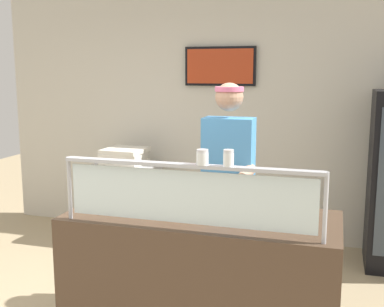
{
  "coord_description": "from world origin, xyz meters",
  "views": [
    {
      "loc": [
        1.64,
        -2.44,
        1.85
      ],
      "look_at": [
        0.78,
        0.4,
        1.33
      ],
      "focal_mm": 44.84,
      "sensor_mm": 36.0,
      "label": 1
    }
  ],
  "objects_px": {
    "worker_figure": "(229,182)",
    "pizza_tray": "(185,207)",
    "pizza_server": "(189,205)",
    "pizza_box_stack": "(124,157)",
    "parmesan_shaker": "(202,158)",
    "pepper_flake_shaker": "(229,159)"
  },
  "relations": [
    {
      "from": "pizza_box_stack",
      "to": "pizza_tray",
      "type": "bearing_deg",
      "value": -54.75
    },
    {
      "from": "worker_figure",
      "to": "pizza_box_stack",
      "type": "distance_m",
      "value": 1.84
    },
    {
      "from": "pizza_tray",
      "to": "pepper_flake_shaker",
      "type": "bearing_deg",
      "value": -45.98
    },
    {
      "from": "pizza_tray",
      "to": "parmesan_shaker",
      "type": "xyz_separation_m",
      "value": [
        0.22,
        -0.38,
        0.4
      ]
    },
    {
      "from": "pizza_server",
      "to": "pizza_box_stack",
      "type": "distance_m",
      "value": 2.22
    },
    {
      "from": "parmesan_shaker",
      "to": "pizza_box_stack",
      "type": "relative_size",
      "value": 0.19
    },
    {
      "from": "pizza_tray",
      "to": "pizza_server",
      "type": "xyz_separation_m",
      "value": [
        0.03,
        -0.02,
        0.02
      ]
    },
    {
      "from": "pepper_flake_shaker",
      "to": "worker_figure",
      "type": "distance_m",
      "value": 1.08
    },
    {
      "from": "worker_figure",
      "to": "pizza_tray",
      "type": "bearing_deg",
      "value": -103.9
    },
    {
      "from": "pizza_tray",
      "to": "pizza_server",
      "type": "distance_m",
      "value": 0.04
    },
    {
      "from": "pizza_server",
      "to": "pizza_tray",
      "type": "bearing_deg",
      "value": 150.93
    },
    {
      "from": "worker_figure",
      "to": "pizza_box_stack",
      "type": "height_order",
      "value": "worker_figure"
    },
    {
      "from": "pizza_server",
      "to": "worker_figure",
      "type": "xyz_separation_m",
      "value": [
        0.12,
        0.63,
        0.02
      ]
    },
    {
      "from": "parmesan_shaker",
      "to": "worker_figure",
      "type": "bearing_deg",
      "value": 94.0
    },
    {
      "from": "pizza_box_stack",
      "to": "worker_figure",
      "type": "bearing_deg",
      "value": -39.74
    },
    {
      "from": "pizza_server",
      "to": "parmesan_shaker",
      "type": "distance_m",
      "value": 0.56
    },
    {
      "from": "pepper_flake_shaker",
      "to": "worker_figure",
      "type": "bearing_deg",
      "value": 102.29
    },
    {
      "from": "parmesan_shaker",
      "to": "pepper_flake_shaker",
      "type": "bearing_deg",
      "value": -0.0
    },
    {
      "from": "parmesan_shaker",
      "to": "pizza_box_stack",
      "type": "bearing_deg",
      "value": 124.39
    },
    {
      "from": "parmesan_shaker",
      "to": "pepper_flake_shaker",
      "type": "xyz_separation_m",
      "value": [
        0.15,
        -0.0,
        0.0
      ]
    },
    {
      "from": "pizza_server",
      "to": "worker_figure",
      "type": "bearing_deg",
      "value": 85.55
    },
    {
      "from": "pizza_server",
      "to": "pepper_flake_shaker",
      "type": "height_order",
      "value": "pepper_flake_shaker"
    }
  ]
}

